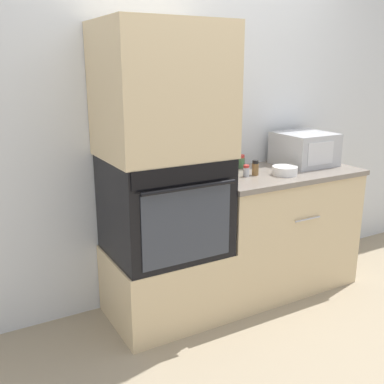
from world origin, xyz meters
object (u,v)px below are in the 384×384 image
(knife_block, at_px, (215,161))
(microwave, at_px, (304,149))
(condiment_jar_near, at_px, (246,171))
(wall_oven, at_px, (165,205))
(bowl, at_px, (285,171))
(condiment_jar_mid, at_px, (255,168))
(condiment_jar_far, at_px, (230,162))
(condiment_jar_back, at_px, (241,161))

(knife_block, bearing_deg, microwave, -6.35)
(microwave, height_order, condiment_jar_near, microwave)
(wall_oven, relative_size, microwave, 1.79)
(wall_oven, relative_size, bowl, 4.04)
(condiment_jar_mid, relative_size, condiment_jar_far, 0.98)
(bowl, height_order, condiment_jar_back, condiment_jar_back)
(bowl, relative_size, condiment_jar_mid, 1.67)
(bowl, relative_size, condiment_jar_back, 1.80)
(microwave, height_order, condiment_jar_mid, microwave)
(condiment_jar_near, height_order, condiment_jar_mid, condiment_jar_mid)
(condiment_jar_far, xyz_separation_m, condiment_jar_back, (0.10, 0.00, -0.00))
(bowl, relative_size, condiment_jar_near, 2.18)
(condiment_jar_back, bearing_deg, wall_oven, -163.34)
(condiment_jar_mid, distance_m, condiment_jar_far, 0.24)
(knife_block, bearing_deg, condiment_jar_far, 20.79)
(microwave, xyz_separation_m, knife_block, (-0.75, 0.08, -0.03))
(bowl, bearing_deg, condiment_jar_near, 160.94)
(knife_block, bearing_deg, bowl, -33.39)
(wall_oven, distance_m, condiment_jar_near, 0.63)
(condiment_jar_far, bearing_deg, condiment_jar_back, 0.63)
(knife_block, height_order, condiment_jar_far, knife_block)
(condiment_jar_near, bearing_deg, knife_block, 128.85)
(bowl, xyz_separation_m, condiment_jar_back, (-0.13, 0.33, 0.02))
(condiment_jar_mid, bearing_deg, condiment_jar_near, -178.57)
(microwave, bearing_deg, condiment_jar_mid, -170.27)
(condiment_jar_near, relative_size, condiment_jar_back, 0.83)
(condiment_jar_mid, height_order, condiment_jar_far, condiment_jar_far)
(microwave, xyz_separation_m, condiment_jar_mid, (-0.53, -0.09, -0.07))
(condiment_jar_back, bearing_deg, condiment_jar_far, -179.37)
(bowl, xyz_separation_m, condiment_jar_mid, (-0.18, 0.09, 0.02))
(bowl, relative_size, condiment_jar_far, 1.63)
(wall_oven, height_order, bowl, wall_oven)
(wall_oven, distance_m, bowl, 0.89)
(knife_block, bearing_deg, wall_oven, -161.83)
(wall_oven, xyz_separation_m, microwave, (1.21, 0.07, 0.24))
(bowl, xyz_separation_m, condiment_jar_far, (-0.23, 0.33, 0.02))
(wall_oven, height_order, condiment_jar_mid, wall_oven)
(condiment_jar_far, bearing_deg, condiment_jar_near, -97.54)
(wall_oven, bearing_deg, knife_block, 18.17)
(wall_oven, xyz_separation_m, condiment_jar_near, (0.61, -0.02, 0.15))
(condiment_jar_near, distance_m, condiment_jar_mid, 0.08)
(microwave, xyz_separation_m, condiment_jar_near, (-0.61, -0.09, -0.08))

